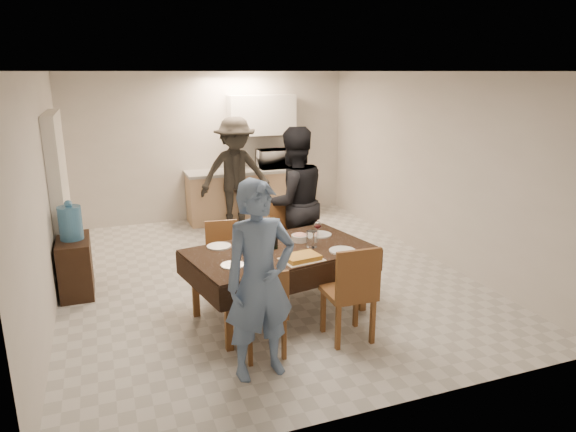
% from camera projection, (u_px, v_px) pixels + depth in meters
% --- Properties ---
extents(floor, '(5.00, 6.00, 0.02)m').
position_uv_depth(floor, '(263.00, 275.00, 6.80)').
color(floor, silver).
rests_on(floor, ground).
extents(ceiling, '(5.00, 6.00, 0.02)m').
position_uv_depth(ceiling, '(260.00, 71.00, 6.09)').
color(ceiling, white).
rests_on(ceiling, wall_back).
extents(wall_back, '(5.00, 0.02, 2.60)m').
position_uv_depth(wall_back, '(211.00, 147.00, 9.15)').
color(wall_back, beige).
rests_on(wall_back, floor).
extents(wall_front, '(5.00, 0.02, 2.60)m').
position_uv_depth(wall_front, '(385.00, 256.00, 3.74)').
color(wall_front, beige).
rests_on(wall_front, floor).
extents(wall_left, '(0.02, 6.00, 2.60)m').
position_uv_depth(wall_left, '(43.00, 195.00, 5.61)').
color(wall_left, beige).
rests_on(wall_left, floor).
extents(wall_right, '(0.02, 6.00, 2.60)m').
position_uv_depth(wall_right, '(429.00, 166.00, 7.28)').
color(wall_right, beige).
rests_on(wall_right, floor).
extents(stub_partition, '(0.15, 1.40, 2.10)m').
position_uv_depth(stub_partition, '(60.00, 193.00, 6.79)').
color(stub_partition, silver).
rests_on(stub_partition, floor).
extents(kitchen_base_cabinet, '(2.20, 0.60, 0.86)m').
position_uv_depth(kitchen_base_cabinet, '(249.00, 196.00, 9.30)').
color(kitchen_base_cabinet, tan).
rests_on(kitchen_base_cabinet, floor).
extents(kitchen_worktop, '(2.24, 0.64, 0.05)m').
position_uv_depth(kitchen_worktop, '(249.00, 171.00, 9.18)').
color(kitchen_worktop, '#999894').
rests_on(kitchen_worktop, kitchen_base_cabinet).
extents(upper_cabinet, '(1.20, 0.34, 0.70)m').
position_uv_depth(upper_cabinet, '(262.00, 115.00, 9.14)').
color(upper_cabinet, silver).
rests_on(upper_cabinet, wall_back).
extents(dining_table, '(2.11, 1.48, 0.75)m').
position_uv_depth(dining_table, '(280.00, 252.00, 5.54)').
color(dining_table, black).
rests_on(dining_table, floor).
extents(chair_near_left, '(0.41, 0.41, 0.48)m').
position_uv_depth(chair_near_left, '(264.00, 305.00, 4.68)').
color(chair_near_left, brown).
rests_on(chair_near_left, floor).
extents(chair_near_right, '(0.47, 0.47, 0.54)m').
position_uv_depth(chair_near_right, '(353.00, 284.00, 4.95)').
color(chair_near_right, brown).
rests_on(chair_near_right, floor).
extents(chair_far_left, '(0.44, 0.44, 0.47)m').
position_uv_depth(chair_far_left, '(225.00, 254.00, 6.04)').
color(chair_far_left, brown).
rests_on(chair_far_left, floor).
extents(chair_far_right, '(0.56, 0.57, 0.56)m').
position_uv_depth(chair_far_right, '(297.00, 238.00, 6.30)').
color(chair_far_right, brown).
rests_on(chair_far_right, floor).
extents(console, '(0.37, 0.74, 0.68)m').
position_uv_depth(console, '(76.00, 266.00, 6.17)').
color(console, black).
rests_on(console, floor).
extents(water_jug, '(0.27, 0.27, 0.40)m').
position_uv_depth(water_jug, '(70.00, 223.00, 6.03)').
color(water_jug, teal).
rests_on(water_jug, console).
extents(wine_bottle, '(0.09, 0.09, 0.35)m').
position_uv_depth(wine_bottle, '(274.00, 233.00, 5.51)').
color(wine_bottle, black).
rests_on(wine_bottle, dining_table).
extents(water_pitcher, '(0.12, 0.12, 0.18)m').
position_uv_depth(water_pitcher, '(312.00, 239.00, 5.58)').
color(water_pitcher, white).
rests_on(water_pitcher, dining_table).
extents(savoury_tart, '(0.45, 0.37, 0.05)m').
position_uv_depth(savoury_tart, '(302.00, 257.00, 5.21)').
color(savoury_tart, gold).
rests_on(savoury_tart, dining_table).
extents(salad_bowl, '(0.19, 0.19, 0.07)m').
position_uv_depth(salad_bowl, '(300.00, 238.00, 5.78)').
color(salad_bowl, silver).
rests_on(salad_bowl, dining_table).
extents(mushroom_dish, '(0.19, 0.19, 0.03)m').
position_uv_depth(mushroom_dish, '(267.00, 240.00, 5.76)').
color(mushroom_dish, silver).
rests_on(mushroom_dish, dining_table).
extents(wine_glass_a, '(0.09, 0.09, 0.21)m').
position_uv_depth(wine_glass_a, '(236.00, 254.00, 5.09)').
color(wine_glass_a, white).
rests_on(wine_glass_a, dining_table).
extents(wine_glass_b, '(0.09, 0.09, 0.19)m').
position_uv_depth(wine_glass_b, '(318.00, 229.00, 5.91)').
color(wine_glass_b, white).
rests_on(wine_glass_b, dining_table).
extents(wine_glass_c, '(0.09, 0.09, 0.21)m').
position_uv_depth(wine_glass_c, '(254.00, 234.00, 5.70)').
color(wine_glass_c, white).
rests_on(wine_glass_c, dining_table).
extents(plate_near_left, '(0.24, 0.24, 0.01)m').
position_uv_depth(plate_near_left, '(233.00, 265.00, 5.06)').
color(plate_near_left, silver).
rests_on(plate_near_left, dining_table).
extents(plate_near_right, '(0.28, 0.28, 0.02)m').
position_uv_depth(plate_near_right, '(342.00, 251.00, 5.46)').
color(plate_near_right, silver).
rests_on(plate_near_right, dining_table).
extents(plate_far_left, '(0.27, 0.27, 0.02)m').
position_uv_depth(plate_far_left, '(219.00, 246.00, 5.60)').
color(plate_far_left, silver).
rests_on(plate_far_left, dining_table).
extents(plate_far_right, '(0.28, 0.28, 0.02)m').
position_uv_depth(plate_far_right, '(320.00, 235.00, 6.00)').
color(plate_far_right, silver).
rests_on(plate_far_right, dining_table).
extents(microwave, '(0.60, 0.41, 0.33)m').
position_uv_depth(microwave, '(275.00, 159.00, 9.29)').
color(microwave, silver).
rests_on(microwave, kitchen_worktop).
extents(person_near, '(0.69, 0.49, 1.76)m').
position_uv_depth(person_near, '(260.00, 281.00, 4.36)').
color(person_near, slate).
rests_on(person_near, floor).
extents(person_far, '(1.03, 0.84, 1.94)m').
position_uv_depth(person_far, '(293.00, 203.00, 6.60)').
color(person_far, black).
rests_on(person_far, floor).
extents(person_kitchen, '(1.22, 0.70, 1.89)m').
position_uv_depth(person_kitchen, '(236.00, 173.00, 8.63)').
color(person_kitchen, black).
rests_on(person_kitchen, floor).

